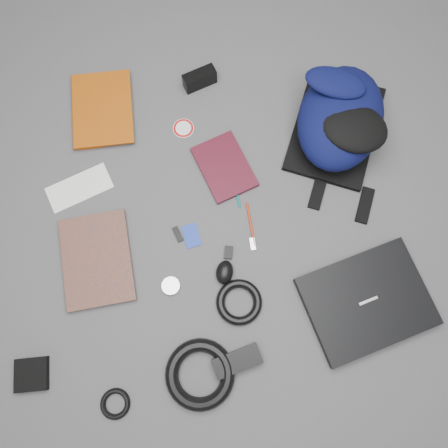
{
  "coord_description": "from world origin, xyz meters",
  "views": [
    {
      "loc": [
        -0.01,
        -0.33,
        1.34
      ],
      "look_at": [
        0.0,
        0.0,
        0.02
      ],
      "focal_mm": 35.0,
      "sensor_mm": 36.0,
      "label": 1
    }
  ],
  "objects_px": {
    "laptop": "(366,301)",
    "power_brick": "(237,361)",
    "comic_book": "(63,266)",
    "dvd_case": "(224,167)",
    "mouse": "(225,272)",
    "backpack": "(340,118)",
    "compact_camera": "(200,79)",
    "pouch": "(32,374)",
    "textbook_red": "(72,113)"
  },
  "relations": [
    {
      "from": "laptop",
      "to": "power_brick",
      "type": "height_order",
      "value": "laptop"
    },
    {
      "from": "comic_book",
      "to": "power_brick",
      "type": "distance_m",
      "value": 0.6
    },
    {
      "from": "dvd_case",
      "to": "mouse",
      "type": "height_order",
      "value": "mouse"
    },
    {
      "from": "laptop",
      "to": "power_brick",
      "type": "bearing_deg",
      "value": -177.29
    },
    {
      "from": "backpack",
      "to": "power_brick",
      "type": "relative_size",
      "value": 2.95
    },
    {
      "from": "compact_camera",
      "to": "backpack",
      "type": "bearing_deg",
      "value": -46.47
    },
    {
      "from": "laptop",
      "to": "pouch",
      "type": "xyz_separation_m",
      "value": [
        -0.99,
        -0.18,
        -0.01
      ]
    },
    {
      "from": "textbook_red",
      "to": "comic_book",
      "type": "height_order",
      "value": "textbook_red"
    },
    {
      "from": "textbook_red",
      "to": "pouch",
      "type": "bearing_deg",
      "value": -99.67
    },
    {
      "from": "laptop",
      "to": "textbook_red",
      "type": "relative_size",
      "value": 1.31
    },
    {
      "from": "textbook_red",
      "to": "compact_camera",
      "type": "bearing_deg",
      "value": 8.82
    },
    {
      "from": "textbook_red",
      "to": "compact_camera",
      "type": "relative_size",
      "value": 2.43
    },
    {
      "from": "dvd_case",
      "to": "power_brick",
      "type": "relative_size",
      "value": 1.5
    },
    {
      "from": "comic_book",
      "to": "pouch",
      "type": "relative_size",
      "value": 3.09
    },
    {
      "from": "laptop",
      "to": "dvd_case",
      "type": "height_order",
      "value": "laptop"
    },
    {
      "from": "comic_book",
      "to": "pouch",
      "type": "distance_m",
      "value": 0.32
    },
    {
      "from": "textbook_red",
      "to": "pouch",
      "type": "relative_size",
      "value": 2.91
    },
    {
      "from": "compact_camera",
      "to": "pouch",
      "type": "xyz_separation_m",
      "value": [
        -0.5,
        -0.93,
        -0.02
      ]
    },
    {
      "from": "comic_book",
      "to": "power_brick",
      "type": "xyz_separation_m",
      "value": [
        0.52,
        -0.29,
        0.01
      ]
    },
    {
      "from": "backpack",
      "to": "comic_book",
      "type": "relative_size",
      "value": 1.43
    },
    {
      "from": "textbook_red",
      "to": "power_brick",
      "type": "distance_m",
      "value": 0.96
    },
    {
      "from": "dvd_case",
      "to": "backpack",
      "type": "bearing_deg",
      "value": -5.59
    },
    {
      "from": "dvd_case",
      "to": "compact_camera",
      "type": "distance_m",
      "value": 0.32
    },
    {
      "from": "mouse",
      "to": "power_brick",
      "type": "bearing_deg",
      "value": -71.13
    },
    {
      "from": "comic_book",
      "to": "dvd_case",
      "type": "xyz_separation_m",
      "value": [
        0.51,
        0.31,
        -0.0
      ]
    },
    {
      "from": "mouse",
      "to": "pouch",
      "type": "bearing_deg",
      "value": -141.22
    },
    {
      "from": "backpack",
      "to": "compact_camera",
      "type": "bearing_deg",
      "value": 176.27
    },
    {
      "from": "backpack",
      "to": "pouch",
      "type": "height_order",
      "value": "backpack"
    },
    {
      "from": "compact_camera",
      "to": "power_brick",
      "type": "relative_size",
      "value": 0.8
    },
    {
      "from": "mouse",
      "to": "textbook_red",
      "type": "bearing_deg",
      "value": 144.47
    },
    {
      "from": "textbook_red",
      "to": "pouch",
      "type": "xyz_separation_m",
      "value": [
        -0.07,
        -0.83,
        -0.0
      ]
    },
    {
      "from": "laptop",
      "to": "pouch",
      "type": "distance_m",
      "value": 1.0
    },
    {
      "from": "backpack",
      "to": "dvd_case",
      "type": "height_order",
      "value": "backpack"
    },
    {
      "from": "backpack",
      "to": "mouse",
      "type": "relative_size",
      "value": 5.61
    },
    {
      "from": "textbook_red",
      "to": "comic_book",
      "type": "distance_m",
      "value": 0.52
    },
    {
      "from": "laptop",
      "to": "comic_book",
      "type": "xyz_separation_m",
      "value": [
        -0.92,
        0.14,
        -0.01
      ]
    },
    {
      "from": "compact_camera",
      "to": "power_brick",
      "type": "height_order",
      "value": "compact_camera"
    },
    {
      "from": "laptop",
      "to": "pouch",
      "type": "relative_size",
      "value": 3.81
    },
    {
      "from": "backpack",
      "to": "mouse",
      "type": "bearing_deg",
      "value": -110.0
    },
    {
      "from": "dvd_case",
      "to": "pouch",
      "type": "relative_size",
      "value": 2.25
    },
    {
      "from": "compact_camera",
      "to": "mouse",
      "type": "height_order",
      "value": "compact_camera"
    },
    {
      "from": "mouse",
      "to": "pouch",
      "type": "xyz_separation_m",
      "value": [
        -0.57,
        -0.28,
        -0.01
      ]
    },
    {
      "from": "mouse",
      "to": "power_brick",
      "type": "distance_m",
      "value": 0.26
    },
    {
      "from": "pouch",
      "to": "mouse",
      "type": "bearing_deg",
      "value": 26.05
    },
    {
      "from": "dvd_case",
      "to": "mouse",
      "type": "relative_size",
      "value": 2.86
    },
    {
      "from": "laptop",
      "to": "compact_camera",
      "type": "bearing_deg",
      "value": 103.43
    },
    {
      "from": "power_brick",
      "to": "pouch",
      "type": "xyz_separation_m",
      "value": [
        -0.59,
        -0.02,
        -0.01
      ]
    },
    {
      "from": "power_brick",
      "to": "comic_book",
      "type": "bearing_deg",
      "value": 131.66
    },
    {
      "from": "mouse",
      "to": "power_brick",
      "type": "relative_size",
      "value": 0.52
    },
    {
      "from": "textbook_red",
      "to": "dvd_case",
      "type": "distance_m",
      "value": 0.54
    }
  ]
}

